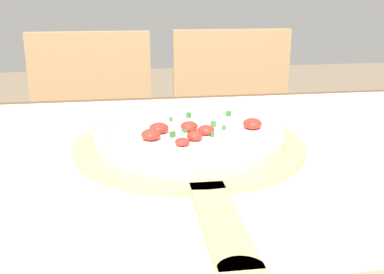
{
  "coord_description": "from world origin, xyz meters",
  "views": [
    {
      "loc": [
        -0.07,
        -0.64,
        1.05
      ],
      "look_at": [
        0.03,
        0.06,
        0.81
      ],
      "focal_mm": 45.0,
      "sensor_mm": 36.0,
      "label": 1
    }
  ],
  "objects": [
    {
      "name": "chair_right",
      "position": [
        0.27,
        0.8,
        0.51
      ],
      "size": [
        0.42,
        0.42,
        0.89
      ],
      "rotation": [
        0.0,
        0.0,
        -0.06
      ],
      "color": "tan",
      "rests_on": "ground_plane"
    },
    {
      "name": "chair_left",
      "position": [
        -0.18,
        0.8,
        0.51
      ],
      "size": [
        0.41,
        0.41,
        0.89
      ],
      "rotation": [
        0.0,
        0.0,
        -0.03
      ],
      "color": "tan",
      "rests_on": "ground_plane"
    },
    {
      "name": "towel_cloth",
      "position": [
        0.0,
        0.0,
        0.78
      ],
      "size": [
        1.28,
        0.85,
        0.0
      ],
      "color": "white",
      "rests_on": "dining_table"
    },
    {
      "name": "pizza_peel",
      "position": [
        0.03,
        0.07,
        0.79
      ],
      "size": [
        0.37,
        0.57,
        0.01
      ],
      "color": "tan",
      "rests_on": "towel_cloth"
    },
    {
      "name": "dining_table",
      "position": [
        0.0,
        0.0,
        0.67
      ],
      "size": [
        1.36,
        0.93,
        0.78
      ],
      "color": "brown",
      "rests_on": "ground_plane"
    },
    {
      "name": "pizza",
      "position": [
        0.03,
        0.09,
        0.81
      ],
      "size": [
        0.31,
        0.31,
        0.04
      ],
      "color": "beige",
      "rests_on": "pizza_peel"
    }
  ]
}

